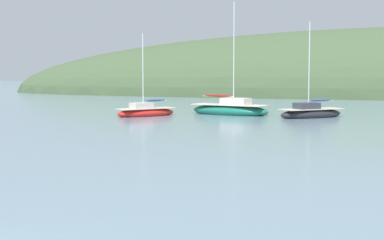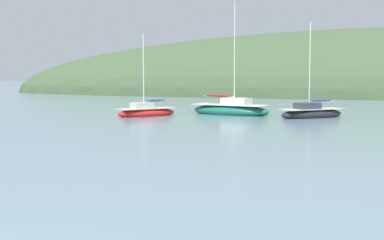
{
  "view_description": "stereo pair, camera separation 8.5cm",
  "coord_description": "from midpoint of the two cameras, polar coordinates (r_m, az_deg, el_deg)",
  "views": [
    {
      "loc": [
        7.05,
        -8.55,
        3.74
      ],
      "look_at": [
        0.0,
        20.0,
        1.2
      ],
      "focal_mm": 51.93,
      "sensor_mm": 36.0,
      "label": 1
    },
    {
      "loc": [
        7.13,
        -8.52,
        3.74
      ],
      "look_at": [
        0.0,
        20.0,
        1.2
      ],
      "focal_mm": 51.93,
      "sensor_mm": 36.0,
      "label": 2
    }
  ],
  "objects": [
    {
      "name": "sailboat_yellow_far",
      "position": [
        46.92,
        12.22,
        0.72
      ],
      "size": [
        5.89,
        5.44,
        8.06
      ],
      "color": "#232328",
      "rests_on": "ground"
    },
    {
      "name": "sailboat_cream_ketch",
      "position": [
        49.17,
        4.07,
        1.08
      ],
      "size": [
        7.8,
        4.68,
        10.14
      ],
      "color": "#196B56",
      "rests_on": "ground"
    },
    {
      "name": "sailboat_teal_outer",
      "position": [
        47.66,
        -4.67,
        0.85
      ],
      "size": [
        5.0,
        5.36,
        7.19
      ],
      "color": "red",
      "rests_on": "ground"
    }
  ]
}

